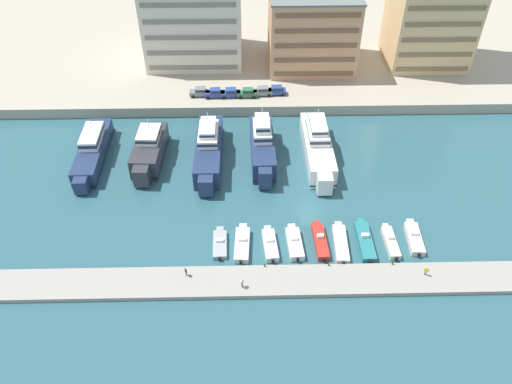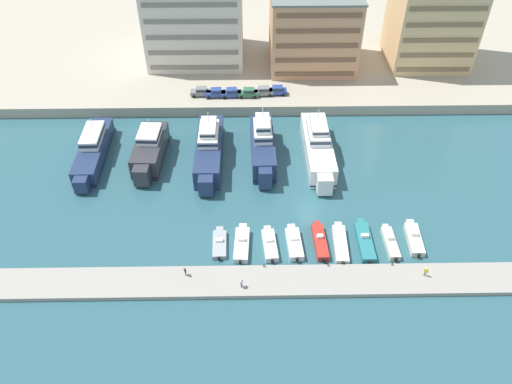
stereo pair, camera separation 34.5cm
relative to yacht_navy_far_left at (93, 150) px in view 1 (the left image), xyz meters
name	(u,v)px [view 1 (the left image)]	position (x,y,z in m)	size (l,w,h in m)	color
ground_plane	(309,208)	(37.12, -13.83, -1.87)	(400.00, 400.00, 0.00)	#2D5B66
quay_promenade	(284,35)	(37.12, 48.00, -0.78)	(180.00, 70.00, 2.17)	#ADA38E
pier_dock	(320,281)	(37.12, -28.56, -1.53)	(120.00, 5.22, 0.68)	#9E998E
yacht_navy_far_left	(93,150)	(0.00, 0.00, 0.00)	(4.30, 19.61, 6.50)	navy
yacht_charcoal_left	(149,150)	(10.15, -0.65, 0.34)	(5.29, 15.60, 7.13)	#333338
yacht_navy_mid_left	(209,149)	(20.60, -0.74, 0.52)	(4.43, 20.12, 8.22)	navy
yacht_navy_center_left	(262,146)	(30.06, -0.41, 0.79)	(4.34, 17.77, 8.99)	navy
yacht_white_center	(318,146)	(39.78, -0.55, 0.58)	(4.70, 20.57, 8.37)	white
motorboat_grey_far_left	(220,244)	(23.14, -21.46, -1.49)	(2.12, 6.44, 1.10)	#9EA3A8
motorboat_white_left	(242,244)	(26.42, -21.72, -1.35)	(2.40, 7.60, 1.53)	white
motorboat_white_mid_left	(270,244)	(30.52, -21.92, -1.34)	(2.35, 6.95, 1.45)	white
motorboat_white_center_left	(294,243)	(34.12, -21.74, -1.31)	(2.41, 7.07, 1.49)	white
motorboat_red_center	(320,241)	(37.96, -21.40, -1.34)	(1.98, 7.77, 1.51)	red
motorboat_white_center_right	(341,243)	(40.89, -21.95, -1.33)	(2.19, 8.19, 1.08)	white
motorboat_teal_mid_right	(365,241)	(44.56, -21.50, -1.32)	(2.03, 8.64, 1.60)	teal
motorboat_cream_right	(390,242)	(48.31, -21.79, -1.37)	(1.73, 7.03, 1.45)	beige
motorboat_cream_far_right	(414,238)	(52.01, -21.07, -1.35)	(2.27, 7.27, 1.52)	beige
car_grey_far_left	(200,92)	(18.01, 17.50, 1.28)	(4.12, 1.97, 1.80)	slate
car_blue_left	(215,93)	(21.02, 17.01, 1.28)	(4.20, 2.13, 1.80)	#28428E
car_blue_mid_left	(230,92)	(24.15, 17.01, 1.28)	(4.22, 2.17, 1.80)	#28428E
car_green_center_left	(247,92)	(27.56, 16.94, 1.28)	(4.11, 1.94, 1.80)	#2D6642
car_grey_center	(262,91)	(30.60, 17.53, 1.28)	(4.18, 2.08, 1.80)	slate
car_blue_center_right	(276,90)	(33.39, 17.75, 1.28)	(4.12, 1.96, 1.80)	#28428E
apartment_block_far_left	(194,19)	(16.12, 35.17, 8.93)	(20.96, 17.89, 19.17)	silver
apartment_block_left	(312,28)	(41.57, 31.18, 8.36)	(18.48, 16.00, 18.02)	tan
apartment_block_mid_left	(435,1)	(67.02, 32.04, 13.60)	(17.11, 14.93, 28.49)	#E0BC84
pedestrian_near_edge	(426,270)	(51.60, -28.14, -0.25)	(0.55, 0.39, 1.58)	#7A6B56
pedestrian_mid_deck	(186,271)	(18.73, -27.52, -0.26)	(0.37, 0.56, 1.56)	#4C515B
pedestrian_far_side	(242,282)	(26.45, -29.64, -0.23)	(0.41, 0.55, 1.62)	#4C515B
bollard_west	(264,265)	(29.55, -26.20, -0.86)	(0.20, 0.20, 0.61)	#2D2D33
bollard_west_mid	(329,264)	(38.55, -26.20, -0.86)	(0.20, 0.20, 0.61)	#2D2D33
bollard_east_mid	(393,263)	(47.55, -26.20, -0.86)	(0.20, 0.20, 0.61)	#2D2D33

